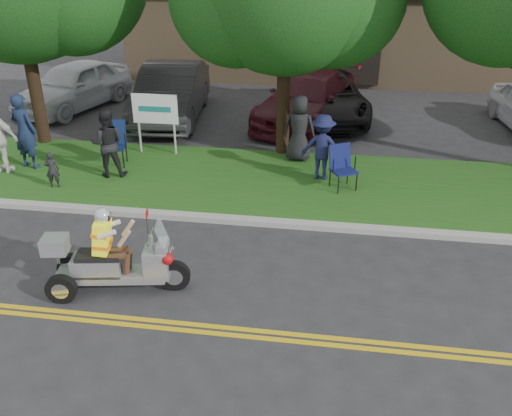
# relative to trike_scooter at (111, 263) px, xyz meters

# --- Properties ---
(ground) EXTENTS (120.00, 120.00, 0.00)m
(ground) POSITION_rel_trike_scooter_xyz_m (1.69, -0.30, -0.55)
(ground) COLOR #28282B
(ground) RESTS_ON ground
(centerline_near) EXTENTS (60.00, 0.10, 0.01)m
(centerline_near) POSITION_rel_trike_scooter_xyz_m (1.69, -0.88, -0.55)
(centerline_near) COLOR gold
(centerline_near) RESTS_ON ground
(centerline_far) EXTENTS (60.00, 0.10, 0.01)m
(centerline_far) POSITION_rel_trike_scooter_xyz_m (1.69, -0.72, -0.55)
(centerline_far) COLOR gold
(centerline_far) RESTS_ON ground
(curb) EXTENTS (60.00, 0.25, 0.12)m
(curb) POSITION_rel_trike_scooter_xyz_m (1.69, 2.75, -0.49)
(curb) COLOR #A8A89E
(curb) RESTS_ON ground
(grass_verge) EXTENTS (60.00, 4.00, 0.10)m
(grass_verge) POSITION_rel_trike_scooter_xyz_m (1.69, 4.90, -0.50)
(grass_verge) COLOR #215216
(grass_verge) RESTS_ON ground
(commercial_building) EXTENTS (18.00, 8.20, 4.00)m
(commercial_building) POSITION_rel_trike_scooter_xyz_m (3.69, 18.67, 1.45)
(commercial_building) COLOR #9E7F5B
(commercial_building) RESTS_ON ground
(business_sign) EXTENTS (1.25, 0.06, 1.75)m
(business_sign) POSITION_rel_trike_scooter_xyz_m (-1.21, 6.30, 0.70)
(business_sign) COLOR silver
(business_sign) RESTS_ON ground
(trike_scooter) EXTENTS (2.42, 0.96, 1.59)m
(trike_scooter) POSITION_rel_trike_scooter_xyz_m (0.00, 0.00, 0.00)
(trike_scooter) COLOR black
(trike_scooter) RESTS_ON ground
(lawn_chair_a) EXTENTS (0.70, 0.72, 1.13)m
(lawn_chair_a) POSITION_rel_trike_scooter_xyz_m (-2.08, 5.39, 0.19)
(lawn_chair_a) COLOR black
(lawn_chair_a) RESTS_ON grass_verge
(lawn_chair_b) EXTENTS (0.75, 0.76, 1.04)m
(lawn_chair_b) POSITION_rel_trike_scooter_xyz_m (3.83, 4.74, 0.13)
(lawn_chair_b) COLOR black
(lawn_chair_b) RESTS_ON grass_verge
(spectator_adult_left) EXTENTS (0.80, 0.62, 1.94)m
(spectator_adult_left) POSITION_rel_trike_scooter_xyz_m (-4.19, 4.80, 0.52)
(spectator_adult_left) COLOR #182544
(spectator_adult_left) RESTS_ON grass_verge
(spectator_adult_mid) EXTENTS (0.96, 0.83, 1.70)m
(spectator_adult_mid) POSITION_rel_trike_scooter_xyz_m (-1.90, 4.58, 0.40)
(spectator_adult_mid) COLOR black
(spectator_adult_mid) RESTS_ON grass_verge
(spectator_chair_a) EXTENTS (1.11, 0.73, 1.62)m
(spectator_chair_a) POSITION_rel_trike_scooter_xyz_m (3.34, 5.20, 0.36)
(spectator_chair_a) COLOR #191C46
(spectator_chair_a) RESTS_ON grass_verge
(spectator_chair_b) EXTENTS (0.93, 0.68, 1.76)m
(spectator_chair_b) POSITION_rel_trike_scooter_xyz_m (2.68, 6.34, 0.43)
(spectator_chair_b) COLOR black
(spectator_chair_b) RESTS_ON grass_verge
(child_left) EXTENTS (0.37, 0.30, 0.89)m
(child_left) POSITION_rel_trike_scooter_xyz_m (-2.97, 3.70, -0.00)
(child_left) COLOR black
(child_left) RESTS_ON grass_verge
(parked_car_far_left) EXTENTS (3.17, 5.15, 1.64)m
(parked_car_far_left) POSITION_rel_trike_scooter_xyz_m (-5.55, 10.40, 0.26)
(parked_car_far_left) COLOR silver
(parked_car_far_left) RESTS_ON ground
(parked_car_left) EXTENTS (2.43, 5.55, 1.77)m
(parked_car_left) POSITION_rel_trike_scooter_xyz_m (-1.81, 9.68, 0.33)
(parked_car_left) COLOR #27282A
(parked_car_left) RESTS_ON ground
(parked_car_mid) EXTENTS (3.33, 5.67, 1.48)m
(parked_car_mid) POSITION_rel_trike_scooter_xyz_m (3.19, 10.69, 0.19)
(parked_car_mid) COLOR black
(parked_car_mid) RESTS_ON ground
(parked_car_right) EXTENTS (3.76, 5.77, 1.56)m
(parked_car_right) POSITION_rel_trike_scooter_xyz_m (2.68, 10.01, 0.22)
(parked_car_right) COLOR #45101A
(parked_car_right) RESTS_ON ground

